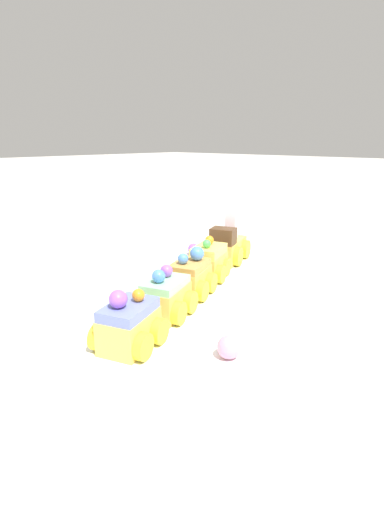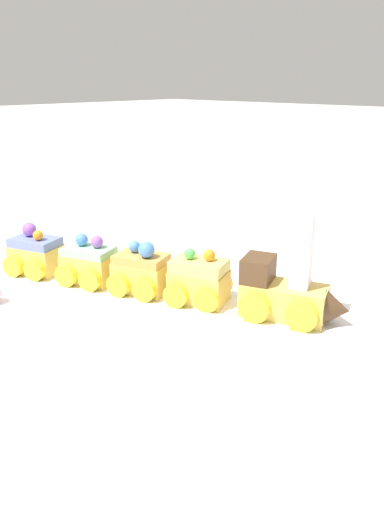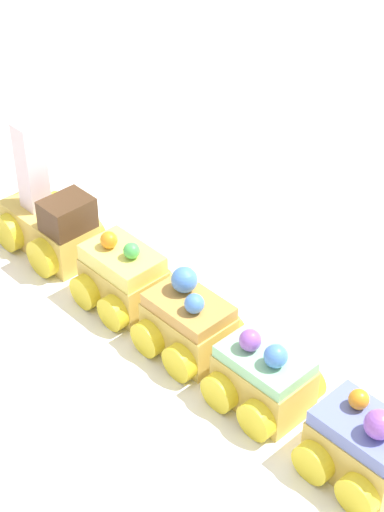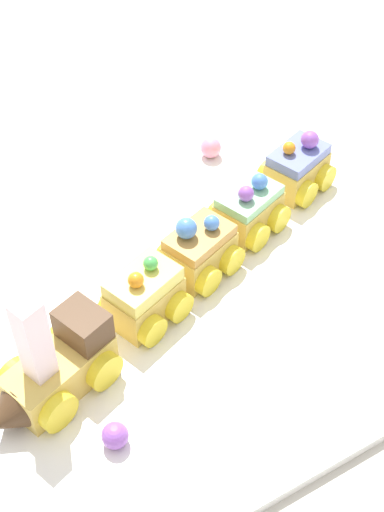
% 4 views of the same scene
% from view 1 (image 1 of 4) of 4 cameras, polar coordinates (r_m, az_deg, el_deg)
% --- Properties ---
extents(ground_plane, '(10.00, 10.00, 0.00)m').
position_cam_1_polar(ground_plane, '(0.64, 0.53, -5.47)').
color(ground_plane, beige).
extents(display_board, '(0.82, 0.47, 0.01)m').
position_cam_1_polar(display_board, '(0.64, 0.53, -4.98)').
color(display_board, white).
rests_on(display_board, ground_plane).
extents(cake_train_locomotive, '(0.13, 0.09, 0.13)m').
position_cam_1_polar(cake_train_locomotive, '(0.78, 5.33, 1.71)').
color(cake_train_locomotive, '#E0BC56').
rests_on(cake_train_locomotive, display_board).
extents(cake_car_lemon, '(0.09, 0.09, 0.07)m').
position_cam_1_polar(cake_car_lemon, '(0.68, 2.39, -0.97)').
color(cake_car_lemon, '#E0BC56').
rests_on(cake_car_lemon, display_board).
extents(cake_car_caramel, '(0.09, 0.09, 0.07)m').
position_cam_1_polar(cake_car_caramel, '(0.60, -0.30, -3.14)').
color(cake_car_caramel, '#E0BC56').
rests_on(cake_car_caramel, display_board).
extents(cake_car_mint, '(0.09, 0.09, 0.07)m').
position_cam_1_polar(cake_car_mint, '(0.53, -3.82, -5.99)').
color(cake_car_mint, '#E0BC56').
rests_on(cake_car_mint, display_board).
extents(cake_car_blueberry, '(0.09, 0.09, 0.07)m').
position_cam_1_polar(cake_car_blueberry, '(0.46, -8.98, -9.84)').
color(cake_car_blueberry, '#E0BC56').
rests_on(cake_car_blueberry, display_board).
extents(gumball_pink, '(0.03, 0.03, 0.03)m').
position_cam_1_polar(gumball_pink, '(0.44, 5.27, -12.84)').
color(gumball_pink, pink).
rests_on(gumball_pink, display_board).
extents(gumball_purple, '(0.02, 0.02, 0.02)m').
position_cam_1_polar(gumball_purple, '(0.81, 0.22, 0.99)').
color(gumball_purple, '#9956C6').
rests_on(gumball_purple, display_board).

